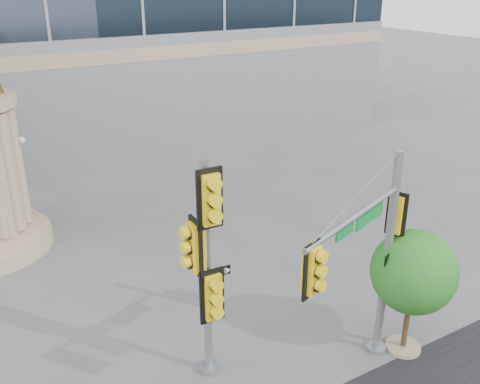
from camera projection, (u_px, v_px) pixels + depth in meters
ground at (285, 338)px, 13.56m from camera, size 120.00×120.00×0.00m
main_signal_pole at (371, 250)px, 11.26m from camera, size 3.81×1.70×5.13m
secondary_signal_pole at (206, 259)px, 11.20m from camera, size 0.88×0.67×5.16m
street_tree at (414, 274)px, 12.41m from camera, size 2.04×1.99×3.18m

